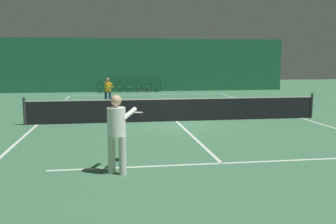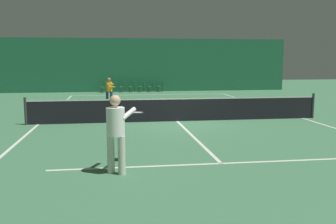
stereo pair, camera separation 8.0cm
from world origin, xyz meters
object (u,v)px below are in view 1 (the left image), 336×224
at_px(courtside_chair_1, 112,86).
at_px(courtside_chair_3, 131,86).
at_px(courtside_chair_4, 141,86).
at_px(courtside_chair_0, 103,86).
at_px(player_far, 108,89).
at_px(courtside_chair_6, 159,86).
at_px(tennis_net, 176,109).
at_px(player_near, 118,128).
at_px(courtside_chair_2, 122,86).
at_px(courtside_chair_5, 150,86).

height_order(courtside_chair_1, courtside_chair_3, same).
bearing_deg(courtside_chair_4, courtside_chair_0, -90.00).
bearing_deg(courtside_chair_0, courtside_chair_1, 90.00).
distance_m(player_far, courtside_chair_4, 8.49).
bearing_deg(courtside_chair_6, courtside_chair_0, -90.00).
distance_m(tennis_net, courtside_chair_3, 14.38).
bearing_deg(player_far, player_near, -9.52).
distance_m(player_far, courtside_chair_1, 8.13).
bearing_deg(courtside_chair_6, courtside_chair_2, -90.00).
xyz_separation_m(tennis_net, courtside_chair_0, (-3.27, 14.34, -0.03)).
bearing_deg(courtside_chair_4, courtside_chair_1, -90.00).
distance_m(courtside_chair_2, courtside_chair_5, 2.20).
distance_m(player_near, courtside_chair_3, 21.21).
height_order(player_near, courtside_chair_4, player_near).
height_order(player_near, courtside_chair_6, player_near).
xyz_separation_m(courtside_chair_1, courtside_chair_4, (2.20, 0.00, 0.00)).
bearing_deg(tennis_net, courtside_chair_2, 97.15).
relative_size(courtside_chair_5, courtside_chair_6, 1.00).
xyz_separation_m(player_near, courtside_chair_2, (0.71, 21.15, -0.53)).
relative_size(courtside_chair_0, courtside_chair_6, 1.00).
bearing_deg(tennis_net, courtside_chair_4, 91.31).
bearing_deg(courtside_chair_4, courtside_chair_3, -90.00).
relative_size(player_near, player_far, 1.16).
height_order(player_near, courtside_chair_3, player_near).
bearing_deg(courtside_chair_2, tennis_net, 7.15).
bearing_deg(tennis_net, player_near, -110.19).
bearing_deg(player_near, courtside_chair_4, 25.24).
bearing_deg(courtside_chair_2, courtside_chair_0, -90.00).
bearing_deg(courtside_chair_3, courtside_chair_6, 90.00).
height_order(courtside_chair_2, courtside_chair_4, same).
bearing_deg(courtside_chair_0, courtside_chair_6, 90.00).
xyz_separation_m(player_near, courtside_chair_0, (-0.76, 21.15, -0.53)).
distance_m(tennis_net, courtside_chair_6, 14.38).
height_order(courtside_chair_0, courtside_chair_1, same).
bearing_deg(player_far, courtside_chair_2, 162.11).
bearing_deg(courtside_chair_6, courtside_chair_4, -90.00).
relative_size(player_near, courtside_chair_6, 2.08).
bearing_deg(courtside_chair_6, courtside_chair_1, -90.00).
distance_m(courtside_chair_1, courtside_chair_6, 3.67).
relative_size(tennis_net, player_far, 7.95).
bearing_deg(courtside_chair_3, player_near, -3.90).
bearing_deg(courtside_chair_0, courtside_chair_4, 90.00).
bearing_deg(player_near, courtside_chair_3, 27.21).
bearing_deg(courtside_chair_3, courtside_chair_4, 90.00).
distance_m(courtside_chair_4, courtside_chair_5, 0.73).
xyz_separation_m(courtside_chair_1, courtside_chair_2, (0.73, 0.00, 0.00)).
distance_m(player_far, courtside_chair_3, 8.31).
bearing_deg(player_far, courtside_chair_1, 167.26).
distance_m(player_near, courtside_chair_5, 21.36).
height_order(player_far, courtside_chair_6, player_far).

